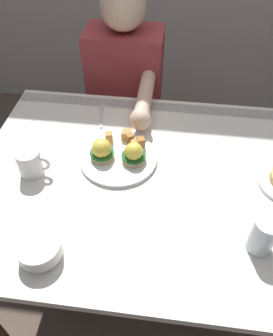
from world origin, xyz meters
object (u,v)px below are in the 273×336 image
object	(u,v)px
fruit_bowl	(40,250)
diner_person	(125,95)
fork	(101,114)
water_glass_near	(262,237)
eggs_benedict_plate	(118,154)
coffee_mug	(30,162)
dining_table	(150,198)

from	to	relation	value
fruit_bowl	diner_person	size ratio (longest dim) A/B	0.11
fruit_bowl	fork	world-z (taller)	fruit_bowl
fruit_bowl	water_glass_near	world-z (taller)	water_glass_near
fruit_bowl	diner_person	world-z (taller)	diner_person
fruit_bowl	diner_person	xyz separation A→B (m)	(0.09, 0.93, -0.12)
eggs_benedict_plate	diner_person	distance (m)	0.54
fork	fruit_bowl	bearing A→B (deg)	-93.27
fruit_bowl	coffee_mug	size ratio (longest dim) A/B	1.08
fruit_bowl	eggs_benedict_plate	bearing A→B (deg)	69.56
water_glass_near	fruit_bowl	bearing A→B (deg)	-170.14
coffee_mug	diner_person	distance (m)	0.68
dining_table	eggs_benedict_plate	xyz separation A→B (m)	(-0.12, 0.07, 0.13)
dining_table	diner_person	size ratio (longest dim) A/B	1.05
eggs_benedict_plate	water_glass_near	distance (m)	0.53
dining_table	fork	bearing A→B (deg)	126.09
dining_table	fruit_bowl	world-z (taller)	fruit_bowl
dining_table	diner_person	world-z (taller)	diner_person
fork	eggs_benedict_plate	bearing A→B (deg)	-65.64
water_glass_near	diner_person	bearing A→B (deg)	121.40
dining_table	fork	size ratio (longest dim) A/B	7.70
water_glass_near	diner_person	size ratio (longest dim) A/B	0.10
water_glass_near	diner_person	distance (m)	0.97
coffee_mug	fork	bearing A→B (deg)	64.62
eggs_benedict_plate	fruit_bowl	size ratio (longest dim) A/B	2.25
coffee_mug	fork	size ratio (longest dim) A/B	0.71
fruit_bowl	water_glass_near	xyz separation A→B (m)	(0.59, 0.10, 0.02)
eggs_benedict_plate	diner_person	world-z (taller)	diner_person
dining_table	coffee_mug	xyz separation A→B (m)	(-0.40, -0.03, 0.16)
eggs_benedict_plate	fruit_bowl	distance (m)	0.42
water_glass_near	fork	bearing A→B (deg)	135.71
water_glass_near	diner_person	world-z (taller)	diner_person
dining_table	water_glass_near	world-z (taller)	water_glass_near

